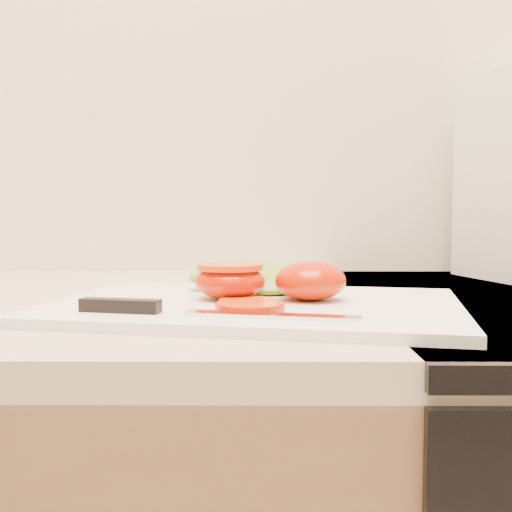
{
  "coord_description": "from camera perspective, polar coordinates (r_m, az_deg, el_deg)",
  "views": [
    {
      "loc": [
        0.06,
        0.93,
        1.03
      ],
      "look_at": [
        0.06,
        1.58,
        0.99
      ],
      "focal_mm": 45.0,
      "sensor_mm": 36.0,
      "label": 1
    }
  ],
  "objects": [
    {
      "name": "cutting_board",
      "position": [
        0.65,
        -0.01,
        -4.47
      ],
      "size": [
        0.45,
        0.36,
        0.01
      ],
      "primitive_type": "cube",
      "rotation": [
        0.0,
        0.0,
        -0.2
      ],
      "color": "white",
      "rests_on": "counter"
    },
    {
      "name": "tomato_slice_1",
      "position": [
        0.62,
        -0.76,
        -4.14
      ],
      "size": [
        0.05,
        0.05,
        0.01
      ],
      "primitive_type": "cylinder",
      "color": "#D95C0D",
      "rests_on": "cutting_board"
    },
    {
      "name": "tomato_half_cut",
      "position": [
        0.66,
        -2.32,
        -2.12
      ],
      "size": [
        0.07,
        0.07,
        0.04
      ],
      "color": "red",
      "rests_on": "cutting_board"
    },
    {
      "name": "tomato_half_dome",
      "position": [
        0.65,
        4.85,
        -2.2
      ],
      "size": [
        0.07,
        0.07,
        0.04
      ],
      "primitive_type": "ellipsoid",
      "color": "red",
      "rests_on": "cutting_board"
    },
    {
      "name": "knife",
      "position": [
        0.57,
        -6.96,
        -4.74
      ],
      "size": [
        0.25,
        0.07,
        0.01
      ],
      "rotation": [
        0.0,
        0.0,
        -0.22
      ],
      "color": "silver",
      "rests_on": "cutting_board"
    },
    {
      "name": "tomato_slice_0",
      "position": [
        0.59,
        -0.54,
        -4.52
      ],
      "size": [
        0.06,
        0.06,
        0.01
      ],
      "primitive_type": "cylinder",
      "color": "#D95C0D",
      "rests_on": "cutting_board"
    },
    {
      "name": "lettuce_leaf_1",
      "position": [
        0.73,
        4.0,
        -2.21
      ],
      "size": [
        0.13,
        0.12,
        0.02
      ],
      "primitive_type": "ellipsoid",
      "rotation": [
        0.0,
        0.0,
        0.49
      ],
      "color": "#76B22F",
      "rests_on": "cutting_board"
    },
    {
      "name": "lettuce_leaf_0",
      "position": [
        0.73,
        0.03,
        -1.97
      ],
      "size": [
        0.17,
        0.12,
        0.03
      ],
      "primitive_type": "ellipsoid",
      "rotation": [
        0.0,
        0.0,
        -0.12
      ],
      "color": "#76B22F",
      "rests_on": "cutting_board"
    }
  ]
}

